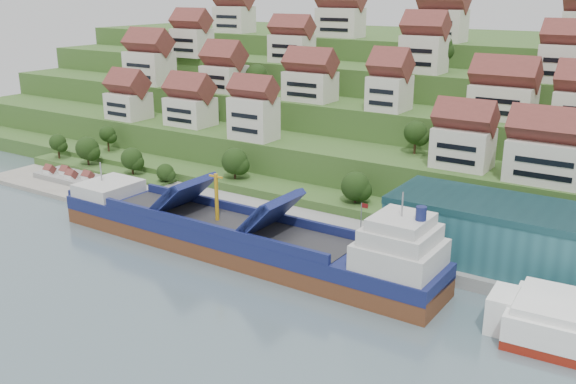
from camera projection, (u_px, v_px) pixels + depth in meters
The scene contains 9 objects.
ground at pixel (243, 255), 113.18m from camera, with size 300.00×300.00×0.00m, color slate.
quay at pixel (383, 246), 114.30m from camera, with size 180.00×14.00×2.20m, color gray.
pebble_beach at pixel (79, 183), 152.97m from camera, with size 45.00×20.00×1.00m, color gray.
hillside at pixel (451, 108), 192.34m from camera, with size 260.00×128.00×31.00m.
hillside_village at pixel (399, 77), 153.76m from camera, with size 157.65×63.22×28.69m.
hillside_trees at pixel (319, 113), 149.99m from camera, with size 140.89×62.54×31.89m.
flagpole at pixel (362, 221), 109.55m from camera, with size 1.28×0.16×8.00m.
beach_huts at pixel (69, 177), 152.54m from camera, with size 14.40×3.70×2.20m.
cargo_ship at pixel (245, 239), 111.52m from camera, with size 76.09×12.51×16.83m.
Camera 1 is at (64.17, -82.82, 44.94)m, focal length 40.00 mm.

